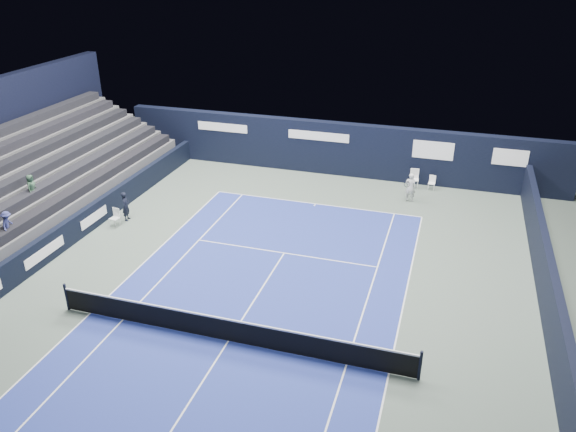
% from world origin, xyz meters
% --- Properties ---
extents(ground, '(48.00, 48.00, 0.00)m').
position_xyz_m(ground, '(0.00, 2.00, 0.00)').
color(ground, '#4F5E54').
rests_on(ground, ground).
extents(court_surface, '(10.97, 23.77, 0.01)m').
position_xyz_m(court_surface, '(0.00, 0.00, 0.00)').
color(court_surface, navy).
rests_on(court_surface, ground).
extents(enclosure_wall_right, '(0.30, 22.00, 1.80)m').
position_xyz_m(enclosure_wall_right, '(10.50, 6.00, 0.90)').
color(enclosure_wall_right, black).
rests_on(enclosure_wall_right, ground).
extents(folding_chair_back_a, '(0.52, 0.55, 1.07)m').
position_xyz_m(folding_chair_back_a, '(4.67, 15.74, 0.71)').
color(folding_chair_back_a, white).
rests_on(folding_chair_back_a, ground).
extents(folding_chair_back_b, '(0.39, 0.38, 0.81)m').
position_xyz_m(folding_chair_back_b, '(5.66, 15.69, 0.46)').
color(folding_chair_back_b, white).
rests_on(folding_chair_back_b, ground).
extents(line_judge_chair, '(0.44, 0.43, 0.89)m').
position_xyz_m(line_judge_chair, '(-8.58, 6.61, 0.51)').
color(line_judge_chair, white).
rests_on(line_judge_chair, ground).
extents(line_judge, '(0.45, 0.59, 1.47)m').
position_xyz_m(line_judge, '(-8.41, 7.33, 0.74)').
color(line_judge, black).
rests_on(line_judge, ground).
extents(court_markings, '(11.03, 23.83, 0.00)m').
position_xyz_m(court_markings, '(0.00, 0.00, 0.01)').
color(court_markings, white).
rests_on(court_markings, court_surface).
extents(tennis_net, '(12.90, 0.10, 1.10)m').
position_xyz_m(tennis_net, '(0.00, 0.00, 0.51)').
color(tennis_net, black).
rests_on(tennis_net, ground).
extents(back_sponsor_wall, '(26.00, 0.63, 3.10)m').
position_xyz_m(back_sponsor_wall, '(0.01, 16.50, 1.55)').
color(back_sponsor_wall, black).
rests_on(back_sponsor_wall, ground).
extents(side_barrier_left, '(0.33, 22.00, 1.20)m').
position_xyz_m(side_barrier_left, '(-9.50, 5.97, 0.60)').
color(side_barrier_left, black).
rests_on(side_barrier_left, ground).
extents(spectator_stand, '(6.00, 18.00, 6.40)m').
position_xyz_m(spectator_stand, '(-13.28, 6.99, 1.95)').
color(spectator_stand, '#454547').
rests_on(spectator_stand, ground).
extents(tennis_player, '(0.59, 0.81, 1.55)m').
position_xyz_m(tennis_player, '(4.65, 13.73, 0.78)').
color(tennis_player, silver).
rests_on(tennis_player, ground).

